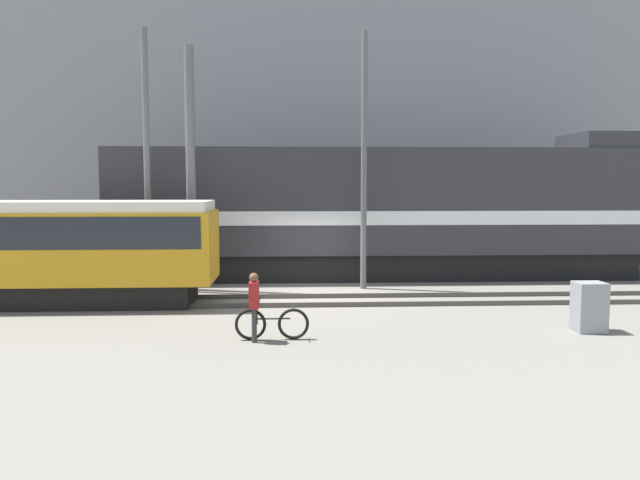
# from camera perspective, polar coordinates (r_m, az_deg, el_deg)

# --- Properties ---
(ground_plane) EXTENTS (120.00, 120.00, 0.00)m
(ground_plane) POSITION_cam_1_polar(r_m,az_deg,el_deg) (20.14, -0.69, -5.03)
(ground_plane) COLOR slate
(track_near) EXTENTS (60.00, 1.51, 0.14)m
(track_near) POSITION_cam_1_polar(r_m,az_deg,el_deg) (18.83, -0.54, -5.53)
(track_near) COLOR #47423D
(track_near) RESTS_ON ground
(track_far) EXTENTS (60.00, 1.51, 0.14)m
(track_far) POSITION_cam_1_polar(r_m,az_deg,el_deg) (23.70, -1.02, -3.32)
(track_far) COLOR #47423D
(track_far) RESTS_ON ground
(building_backdrop) EXTENTS (35.59, 6.00, 15.95)m
(building_backdrop) POSITION_cam_1_polar(r_m,az_deg,el_deg) (32.69, -1.54, 12.90)
(building_backdrop) COLOR gray
(building_backdrop) RESTS_ON ground
(freight_locomotive) EXTENTS (20.28, 3.04, 5.46)m
(freight_locomotive) POSITION_cam_1_polar(r_m,az_deg,el_deg) (23.74, 6.20, 2.67)
(freight_locomotive) COLOR black
(freight_locomotive) RESTS_ON ground
(streetcar) EXTENTS (10.84, 2.54, 3.06)m
(streetcar) POSITION_cam_1_polar(r_m,az_deg,el_deg) (20.09, -25.16, -0.50)
(streetcar) COLOR black
(streetcar) RESTS_ON ground
(bicycle) EXTENTS (1.70, 0.44, 0.78)m
(bicycle) POSITION_cam_1_polar(r_m,az_deg,el_deg) (14.41, -4.41, -7.66)
(bicycle) COLOR black
(bicycle) RESTS_ON ground
(person) EXTENTS (0.22, 0.36, 1.57)m
(person) POSITION_cam_1_polar(r_m,az_deg,el_deg) (14.16, -6.06, -5.51)
(person) COLOR #333333
(person) RESTS_ON ground
(utility_pole_left) EXTENTS (0.21, 0.21, 8.63)m
(utility_pole_left) POSITION_cam_1_polar(r_m,az_deg,el_deg) (21.49, -15.55, 6.98)
(utility_pole_left) COLOR #595959
(utility_pole_left) RESTS_ON ground
(utility_pole_center) EXTENTS (0.32, 0.32, 8.06)m
(utility_pole_center) POSITION_cam_1_polar(r_m,az_deg,el_deg) (21.22, -11.73, 6.32)
(utility_pole_center) COLOR #595959
(utility_pole_center) RESTS_ON ground
(utility_pole_right) EXTENTS (0.20, 0.20, 8.59)m
(utility_pole_right) POSITION_cam_1_polar(r_m,az_deg,el_deg) (21.12, 4.04, 7.13)
(utility_pole_right) COLOR #595959
(utility_pole_right) RESTS_ON ground
(signal_box) EXTENTS (0.70, 0.60, 1.20)m
(signal_box) POSITION_cam_1_polar(r_m,az_deg,el_deg) (16.44, 23.40, -5.64)
(signal_box) COLOR gray
(signal_box) RESTS_ON ground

